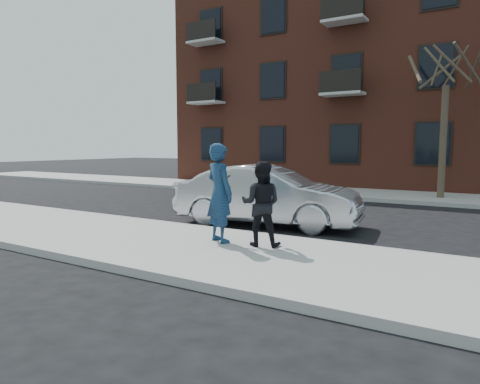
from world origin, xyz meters
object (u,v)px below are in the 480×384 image
Objects in this scene: silver_sedan at (267,196)px; man_hoodie at (220,193)px; man_peacoat at (261,204)px; street_tree at (448,53)px.

silver_sedan is 2.83m from man_hoodie.
silver_sedan is at bearing -82.76° from man_peacoat.
street_tree is 9.78m from silver_sedan.
street_tree reaches higher than man_hoodie.
man_hoodie reaches higher than man_peacoat.
man_peacoat is at bearing -101.34° from street_tree.
street_tree is 11.67m from man_peacoat.
street_tree is at bearing -81.38° from man_hoodie.
silver_sedan is (-3.35, -7.88, -4.73)m from street_tree.
man_peacoat is at bearing -147.26° from man_hoodie.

